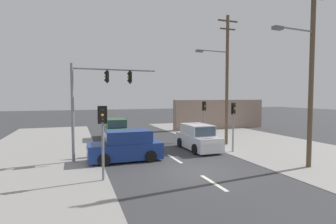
{
  "coord_description": "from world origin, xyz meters",
  "views": [
    {
      "loc": [
        -5.99,
        -12.51,
        3.99
      ],
      "look_at": [
        -0.1,
        4.0,
        2.96
      ],
      "focal_mm": 28.0,
      "sensor_mm": 36.0,
      "label": 1
    }
  ],
  "objects_px": {
    "suv_oncoming_near": "(126,147)",
    "suv_kerbside_parked": "(116,129)",
    "utility_pole_foreground_right": "(310,67)",
    "traffic_signal_mast": "(94,94)",
    "pedestal_signal_right_kerb": "(233,119)",
    "suv_crossing_left": "(198,138)",
    "pedestal_signal_far_median": "(204,114)",
    "pedestal_signal_left_kerb": "(103,130)",
    "utility_pole_midground_right": "(226,76)"
  },
  "relations": [
    {
      "from": "suv_oncoming_near",
      "to": "suv_kerbside_parked",
      "type": "distance_m",
      "value": 8.96
    },
    {
      "from": "utility_pole_foreground_right",
      "to": "suv_oncoming_near",
      "type": "relative_size",
      "value": 2.31
    },
    {
      "from": "utility_pole_foreground_right",
      "to": "traffic_signal_mast",
      "type": "xyz_separation_m",
      "value": [
        -11.13,
        5.74,
        -1.47
      ]
    },
    {
      "from": "pedestal_signal_right_kerb",
      "to": "suv_crossing_left",
      "type": "height_order",
      "value": "pedestal_signal_right_kerb"
    },
    {
      "from": "pedestal_signal_far_median",
      "to": "suv_crossing_left",
      "type": "relative_size",
      "value": 0.78
    },
    {
      "from": "suv_crossing_left",
      "to": "suv_kerbside_parked",
      "type": "xyz_separation_m",
      "value": [
        -5.07,
        7.33,
        0.0
      ]
    },
    {
      "from": "pedestal_signal_left_kerb",
      "to": "suv_kerbside_parked",
      "type": "xyz_separation_m",
      "value": [
        2.42,
        12.47,
        -1.53
      ]
    },
    {
      "from": "pedestal_signal_far_median",
      "to": "suv_crossing_left",
      "type": "distance_m",
      "value": 4.42
    },
    {
      "from": "traffic_signal_mast",
      "to": "pedestal_signal_far_median",
      "type": "height_order",
      "value": "traffic_signal_mast"
    },
    {
      "from": "pedestal_signal_far_median",
      "to": "pedestal_signal_right_kerb",
      "type": "bearing_deg",
      "value": -93.47
    },
    {
      "from": "utility_pole_midground_right",
      "to": "traffic_signal_mast",
      "type": "xyz_separation_m",
      "value": [
        -10.57,
        -1.94,
        -1.52
      ]
    },
    {
      "from": "pedestal_signal_right_kerb",
      "to": "suv_kerbside_parked",
      "type": "relative_size",
      "value": 0.77
    },
    {
      "from": "traffic_signal_mast",
      "to": "suv_oncoming_near",
      "type": "bearing_deg",
      "value": -22.21
    },
    {
      "from": "pedestal_signal_far_median",
      "to": "utility_pole_foreground_right",
      "type": "bearing_deg",
      "value": -82.78
    },
    {
      "from": "pedestal_signal_left_kerb",
      "to": "pedestal_signal_far_median",
      "type": "bearing_deg",
      "value": 41.2
    },
    {
      "from": "traffic_signal_mast",
      "to": "pedestal_signal_far_median",
      "type": "bearing_deg",
      "value": 23.66
    },
    {
      "from": "utility_pole_midground_right",
      "to": "pedestal_signal_far_median",
      "type": "height_order",
      "value": "utility_pole_midground_right"
    },
    {
      "from": "pedestal_signal_left_kerb",
      "to": "utility_pole_midground_right",
      "type": "bearing_deg",
      "value": 30.53
    },
    {
      "from": "utility_pole_midground_right",
      "to": "pedestal_signal_left_kerb",
      "type": "xyz_separation_m",
      "value": [
        -10.52,
        -6.2,
        -3.25
      ]
    },
    {
      "from": "traffic_signal_mast",
      "to": "suv_crossing_left",
      "type": "bearing_deg",
      "value": 6.59
    },
    {
      "from": "pedestal_signal_left_kerb",
      "to": "suv_crossing_left",
      "type": "bearing_deg",
      "value": 34.41
    },
    {
      "from": "traffic_signal_mast",
      "to": "suv_kerbside_parked",
      "type": "xyz_separation_m",
      "value": [
        2.47,
        8.2,
        -3.26
      ]
    },
    {
      "from": "utility_pole_midground_right",
      "to": "pedestal_signal_left_kerb",
      "type": "relative_size",
      "value": 2.97
    },
    {
      "from": "utility_pole_foreground_right",
      "to": "suv_oncoming_near",
      "type": "distance_m",
      "value": 11.6
    },
    {
      "from": "pedestal_signal_right_kerb",
      "to": "utility_pole_midground_right",
      "type": "bearing_deg",
      "value": 69.24
    },
    {
      "from": "pedestal_signal_far_median",
      "to": "traffic_signal_mast",
      "type": "bearing_deg",
      "value": -156.34
    },
    {
      "from": "suv_crossing_left",
      "to": "suv_kerbside_parked",
      "type": "distance_m",
      "value": 8.92
    },
    {
      "from": "suv_crossing_left",
      "to": "pedestal_signal_right_kerb",
      "type": "bearing_deg",
      "value": -39.32
    },
    {
      "from": "utility_pole_foreground_right",
      "to": "suv_kerbside_parked",
      "type": "distance_m",
      "value": 17.08
    },
    {
      "from": "utility_pole_midground_right",
      "to": "suv_crossing_left",
      "type": "bearing_deg",
      "value": -160.52
    },
    {
      "from": "pedestal_signal_right_kerb",
      "to": "suv_kerbside_parked",
      "type": "height_order",
      "value": "pedestal_signal_right_kerb"
    },
    {
      "from": "utility_pole_foreground_right",
      "to": "pedestal_signal_right_kerb",
      "type": "xyz_separation_m",
      "value": [
        -1.58,
        4.97,
        -3.2
      ]
    },
    {
      "from": "utility_pole_foreground_right",
      "to": "pedestal_signal_right_kerb",
      "type": "distance_m",
      "value": 6.12
    },
    {
      "from": "pedestal_signal_right_kerb",
      "to": "pedestal_signal_left_kerb",
      "type": "xyz_separation_m",
      "value": [
        -9.49,
        -3.5,
        0.0
      ]
    },
    {
      "from": "pedestal_signal_left_kerb",
      "to": "pedestal_signal_far_median",
      "type": "distance_m",
      "value": 13.03
    },
    {
      "from": "utility_pole_foreground_right",
      "to": "utility_pole_midground_right",
      "type": "bearing_deg",
      "value": 94.15
    },
    {
      "from": "suv_oncoming_near",
      "to": "pedestal_signal_right_kerb",
      "type": "bearing_deg",
      "value": -0.24
    },
    {
      "from": "suv_crossing_left",
      "to": "traffic_signal_mast",
      "type": "bearing_deg",
      "value": -173.41
    },
    {
      "from": "traffic_signal_mast",
      "to": "pedestal_signal_right_kerb",
      "type": "distance_m",
      "value": 9.73
    },
    {
      "from": "pedestal_signal_far_median",
      "to": "suv_kerbside_parked",
      "type": "bearing_deg",
      "value": 152.22
    },
    {
      "from": "utility_pole_midground_right",
      "to": "suv_crossing_left",
      "type": "height_order",
      "value": "utility_pole_midground_right"
    },
    {
      "from": "pedestal_signal_far_median",
      "to": "suv_kerbside_parked",
      "type": "relative_size",
      "value": 0.77
    },
    {
      "from": "pedestal_signal_left_kerb",
      "to": "suv_oncoming_near",
      "type": "distance_m",
      "value": 4.23
    },
    {
      "from": "suv_kerbside_parked",
      "to": "suv_oncoming_near",
      "type": "bearing_deg",
      "value": -94.33
    },
    {
      "from": "pedestal_signal_right_kerb",
      "to": "suv_oncoming_near",
      "type": "relative_size",
      "value": 0.78
    },
    {
      "from": "pedestal_signal_right_kerb",
      "to": "suv_oncoming_near",
      "type": "bearing_deg",
      "value": 179.76
    },
    {
      "from": "pedestal_signal_right_kerb",
      "to": "suv_crossing_left",
      "type": "distance_m",
      "value": 3.0
    },
    {
      "from": "utility_pole_midground_right",
      "to": "suv_oncoming_near",
      "type": "bearing_deg",
      "value": -163.06
    },
    {
      "from": "pedestal_signal_left_kerb",
      "to": "suv_crossing_left",
      "type": "relative_size",
      "value": 0.78
    },
    {
      "from": "suv_oncoming_near",
      "to": "utility_pole_foreground_right",
      "type": "bearing_deg",
      "value": -28.2
    }
  ]
}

